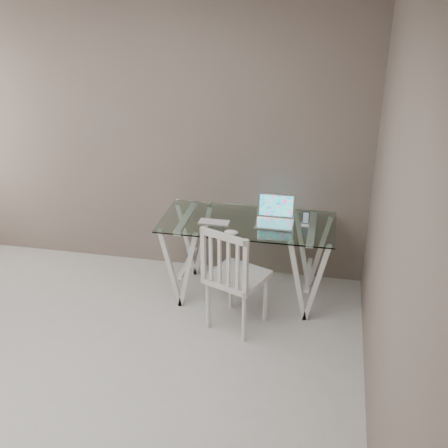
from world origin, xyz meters
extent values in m
plane|color=#BCB9B4|center=(0.00, 0.00, 0.00)|extent=(4.50, 4.50, 0.00)
cube|color=#716258|center=(0.00, 2.25, 1.35)|extent=(4.00, 0.02, 2.70)
cube|color=#716258|center=(2.00, 0.00, 1.35)|extent=(0.02, 4.50, 2.70)
cube|color=silver|center=(0.96, 1.79, 0.74)|extent=(1.50, 0.70, 0.01)
cube|color=silver|center=(0.41, 1.79, 0.36)|extent=(0.24, 0.62, 0.72)
cube|color=silver|center=(1.51, 1.79, 0.36)|extent=(0.24, 0.62, 0.72)
cube|color=silver|center=(0.96, 1.34, 0.46)|extent=(0.56, 0.56, 0.04)
cylinder|color=silver|center=(0.73, 1.24, 0.22)|extent=(0.04, 0.04, 0.44)
cylinder|color=silver|center=(1.05, 1.11, 0.22)|extent=(0.04, 0.04, 0.44)
cylinder|color=silver|center=(0.86, 1.56, 0.22)|extent=(0.04, 0.04, 0.44)
cylinder|color=silver|center=(1.18, 1.43, 0.22)|extent=(0.04, 0.04, 0.44)
cube|color=silver|center=(0.88, 1.15, 0.70)|extent=(0.41, 0.19, 0.48)
cube|color=silver|center=(1.19, 1.78, 0.75)|extent=(0.32, 0.22, 0.01)
cube|color=#19D899|center=(1.19, 1.91, 0.87)|extent=(0.32, 0.05, 0.21)
cube|color=silver|center=(0.68, 1.72, 0.75)|extent=(0.28, 0.12, 0.01)
ellipsoid|color=white|center=(0.87, 1.52, 0.77)|extent=(0.12, 0.07, 0.04)
cube|color=white|center=(1.45, 1.81, 0.75)|extent=(0.07, 0.07, 0.01)
cube|color=black|center=(1.45, 1.82, 0.81)|extent=(0.05, 0.03, 0.11)
camera|label=1|loc=(1.62, -2.54, 2.82)|focal=45.00mm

